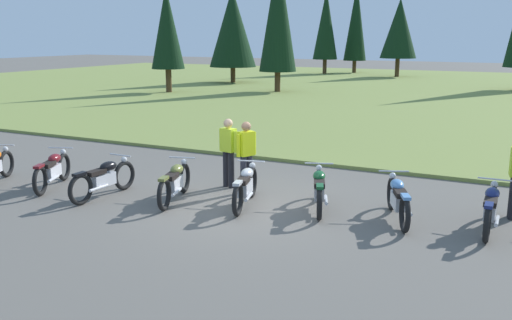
{
  "coord_description": "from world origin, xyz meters",
  "views": [
    {
      "loc": [
        5.5,
        -10.27,
        3.62
      ],
      "look_at": [
        0.0,
        0.6,
        0.9
      ],
      "focal_mm": 39.62,
      "sensor_mm": 36.0,
      "label": 1
    }
  ],
  "objects_px": {
    "motorcycle_british_green": "(319,189)",
    "rider_in_hivis_vest": "(246,153)",
    "rider_with_back_turned": "(228,149)",
    "motorcycle_silver": "(246,186)",
    "motorcycle_sky_blue": "(398,199)",
    "motorcycle_maroon": "(53,170)",
    "motorcycle_black": "(104,178)",
    "motorcycle_navy": "(491,208)",
    "motorcycle_olive": "(175,182)"
  },
  "relations": [
    {
      "from": "motorcycle_maroon",
      "to": "rider_in_hivis_vest",
      "type": "bearing_deg",
      "value": 21.73
    },
    {
      "from": "motorcycle_olive",
      "to": "rider_in_hivis_vest",
      "type": "height_order",
      "value": "rider_in_hivis_vest"
    },
    {
      "from": "motorcycle_british_green",
      "to": "motorcycle_navy",
      "type": "distance_m",
      "value": 3.35
    },
    {
      "from": "rider_in_hivis_vest",
      "to": "motorcycle_british_green",
      "type": "bearing_deg",
      "value": -13.51
    },
    {
      "from": "motorcycle_british_green",
      "to": "motorcycle_navy",
      "type": "bearing_deg",
      "value": 3.5
    },
    {
      "from": "motorcycle_sky_blue",
      "to": "rider_with_back_turned",
      "type": "distance_m",
      "value": 4.31
    },
    {
      "from": "motorcycle_maroon",
      "to": "motorcycle_black",
      "type": "relative_size",
      "value": 0.93
    },
    {
      "from": "motorcycle_sky_blue",
      "to": "rider_with_back_turned",
      "type": "xyz_separation_m",
      "value": [
        -4.23,
        0.66,
        0.51
      ]
    },
    {
      "from": "motorcycle_silver",
      "to": "rider_with_back_turned",
      "type": "xyz_separation_m",
      "value": [
        -1.08,
        1.17,
        0.51
      ]
    },
    {
      "from": "motorcycle_sky_blue",
      "to": "rider_in_hivis_vest",
      "type": "height_order",
      "value": "rider_in_hivis_vest"
    },
    {
      "from": "motorcycle_maroon",
      "to": "rider_with_back_turned",
      "type": "height_order",
      "value": "rider_with_back_turned"
    },
    {
      "from": "motorcycle_black",
      "to": "motorcycle_olive",
      "type": "distance_m",
      "value": 1.69
    },
    {
      "from": "motorcycle_british_green",
      "to": "motorcycle_black",
      "type": "bearing_deg",
      "value": -164.13
    },
    {
      "from": "motorcycle_sky_blue",
      "to": "motorcycle_navy",
      "type": "bearing_deg",
      "value": 6.0
    },
    {
      "from": "motorcycle_sky_blue",
      "to": "motorcycle_navy",
      "type": "distance_m",
      "value": 1.7
    },
    {
      "from": "motorcycle_olive",
      "to": "motorcycle_sky_blue",
      "type": "relative_size",
      "value": 1.04
    },
    {
      "from": "motorcycle_maroon",
      "to": "motorcycle_silver",
      "type": "xyz_separation_m",
      "value": [
        4.84,
        0.77,
        0.0
      ]
    },
    {
      "from": "motorcycle_british_green",
      "to": "motorcycle_sky_blue",
      "type": "relative_size",
      "value": 1.01
    },
    {
      "from": "rider_with_back_turned",
      "to": "motorcycle_sky_blue",
      "type": "bearing_deg",
      "value": -8.85
    },
    {
      "from": "motorcycle_silver",
      "to": "motorcycle_sky_blue",
      "type": "height_order",
      "value": "same"
    },
    {
      "from": "rider_in_hivis_vest",
      "to": "rider_with_back_turned",
      "type": "relative_size",
      "value": 1.0
    },
    {
      "from": "motorcycle_british_green",
      "to": "rider_with_back_turned",
      "type": "height_order",
      "value": "rider_with_back_turned"
    },
    {
      "from": "motorcycle_sky_blue",
      "to": "motorcycle_silver",
      "type": "bearing_deg",
      "value": -170.74
    },
    {
      "from": "motorcycle_silver",
      "to": "motorcycle_sky_blue",
      "type": "distance_m",
      "value": 3.19
    },
    {
      "from": "motorcycle_olive",
      "to": "motorcycle_navy",
      "type": "distance_m",
      "value": 6.49
    },
    {
      "from": "motorcycle_olive",
      "to": "rider_in_hivis_vest",
      "type": "xyz_separation_m",
      "value": [
        1.07,
        1.35,
        0.51
      ]
    },
    {
      "from": "motorcycle_sky_blue",
      "to": "rider_in_hivis_vest",
      "type": "bearing_deg",
      "value": 172.95
    },
    {
      "from": "motorcycle_silver",
      "to": "motorcycle_navy",
      "type": "bearing_deg",
      "value": 8.13
    },
    {
      "from": "motorcycle_navy",
      "to": "rider_with_back_turned",
      "type": "distance_m",
      "value": 5.96
    },
    {
      "from": "rider_in_hivis_vest",
      "to": "motorcycle_black",
      "type": "bearing_deg",
      "value": -146.21
    },
    {
      "from": "rider_in_hivis_vest",
      "to": "motorcycle_navy",
      "type": "bearing_deg",
      "value": -2.92
    },
    {
      "from": "motorcycle_black",
      "to": "motorcycle_british_green",
      "type": "distance_m",
      "value": 4.87
    },
    {
      "from": "motorcycle_sky_blue",
      "to": "rider_in_hivis_vest",
      "type": "xyz_separation_m",
      "value": [
        -3.63,
        0.45,
        0.51
      ]
    },
    {
      "from": "motorcycle_black",
      "to": "rider_in_hivis_vest",
      "type": "distance_m",
      "value": 3.29
    },
    {
      "from": "motorcycle_maroon",
      "to": "motorcycle_silver",
      "type": "distance_m",
      "value": 4.9
    },
    {
      "from": "motorcycle_black",
      "to": "motorcycle_silver",
      "type": "bearing_deg",
      "value": 14.85
    },
    {
      "from": "motorcycle_sky_blue",
      "to": "motorcycle_olive",
      "type": "bearing_deg",
      "value": -169.18
    },
    {
      "from": "motorcycle_olive",
      "to": "motorcycle_british_green",
      "type": "distance_m",
      "value": 3.18
    },
    {
      "from": "motorcycle_navy",
      "to": "motorcycle_black",
      "type": "bearing_deg",
      "value": -169.16
    },
    {
      "from": "motorcycle_british_green",
      "to": "rider_in_hivis_vest",
      "type": "xyz_separation_m",
      "value": [
        -1.98,
        0.48,
        0.51
      ]
    },
    {
      "from": "rider_in_hivis_vest",
      "to": "motorcycle_sky_blue",
      "type": "bearing_deg",
      "value": -7.05
    },
    {
      "from": "rider_with_back_turned",
      "to": "motorcycle_british_green",
      "type": "bearing_deg",
      "value": -14.89
    },
    {
      "from": "motorcycle_maroon",
      "to": "motorcycle_black",
      "type": "height_order",
      "value": "same"
    },
    {
      "from": "motorcycle_olive",
      "to": "motorcycle_silver",
      "type": "distance_m",
      "value": 1.61
    },
    {
      "from": "motorcycle_olive",
      "to": "rider_with_back_turned",
      "type": "bearing_deg",
      "value": 72.83
    },
    {
      "from": "motorcycle_black",
      "to": "motorcycle_navy",
      "type": "xyz_separation_m",
      "value": [
        8.02,
        1.54,
        0.0
      ]
    },
    {
      "from": "motorcycle_maroon",
      "to": "motorcycle_navy",
      "type": "xyz_separation_m",
      "value": [
        9.68,
        1.46,
        0.0
      ]
    },
    {
      "from": "motorcycle_black",
      "to": "motorcycle_silver",
      "type": "height_order",
      "value": "same"
    },
    {
      "from": "motorcycle_british_green",
      "to": "rider_with_back_turned",
      "type": "distance_m",
      "value": 2.71
    },
    {
      "from": "motorcycle_british_green",
      "to": "motorcycle_sky_blue",
      "type": "xyz_separation_m",
      "value": [
        1.65,
        0.03,
        0.0
      ]
    }
  ]
}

